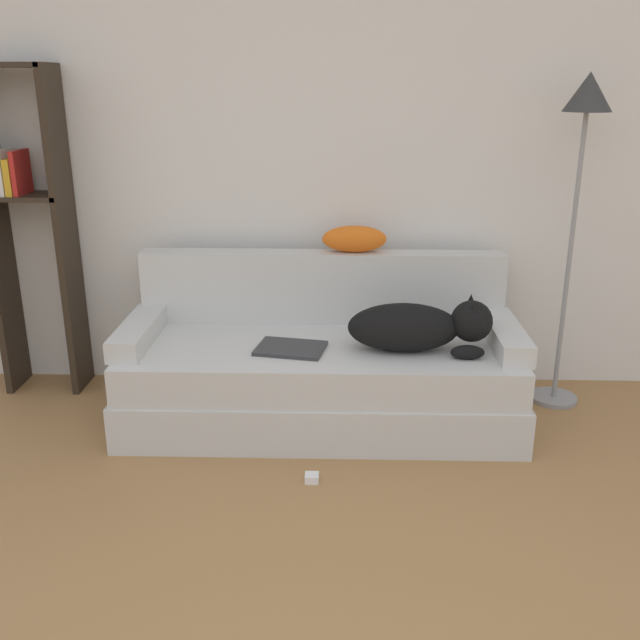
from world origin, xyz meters
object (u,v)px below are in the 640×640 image
object	(u,v)px
dog	(420,326)
throw_pillow	(354,239)
power_adapter	(312,478)
floor_lamp	(582,146)
laptop	(291,348)
bookshelf	(28,216)
couch	(321,382)

from	to	relation	value
dog	throw_pillow	xyz separation A→B (m)	(-0.31, 0.45, 0.32)
dog	power_adapter	world-z (taller)	dog
throw_pillow	floor_lamp	bearing A→B (deg)	-4.56
dog	throw_pillow	distance (m)	0.63
throw_pillow	power_adapter	size ratio (longest dim) A/B	5.59
dog	power_adapter	xyz separation A→B (m)	(-0.50, -0.50, -0.53)
laptop	bookshelf	size ratio (longest dim) A/B	0.21
dog	floor_lamp	distance (m)	1.19
couch	throw_pillow	world-z (taller)	throw_pillow
throw_pillow	floor_lamp	distance (m)	1.20
power_adapter	floor_lamp	bearing A→B (deg)	33.97
laptop	throw_pillow	size ratio (longest dim) A/B	1.07
dog	power_adapter	bearing A→B (deg)	-134.62
dog	throw_pillow	size ratio (longest dim) A/B	2.04
floor_lamp	power_adapter	world-z (taller)	floor_lamp
dog	laptop	world-z (taller)	dog
laptop	bookshelf	bearing A→B (deg)	171.52
bookshelf	floor_lamp	bearing A→B (deg)	-2.45
couch	dog	xyz separation A→B (m)	(0.47, -0.10, 0.34)
laptop	throw_pillow	bearing A→B (deg)	66.85
couch	dog	world-z (taller)	dog
couch	power_adapter	world-z (taller)	couch
bookshelf	power_adapter	bearing A→B (deg)	-32.65
couch	bookshelf	bearing A→B (deg)	166.18
couch	throw_pillow	bearing A→B (deg)	64.51
couch	dog	distance (m)	0.59
bookshelf	power_adapter	distance (m)	2.06
couch	floor_lamp	size ratio (longest dim) A/B	1.16
laptop	dog	bearing A→B (deg)	11.54
couch	bookshelf	xyz separation A→B (m)	(-1.56, 0.38, 0.77)
dog	floor_lamp	bearing A→B (deg)	24.73
bookshelf	floor_lamp	distance (m)	2.85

